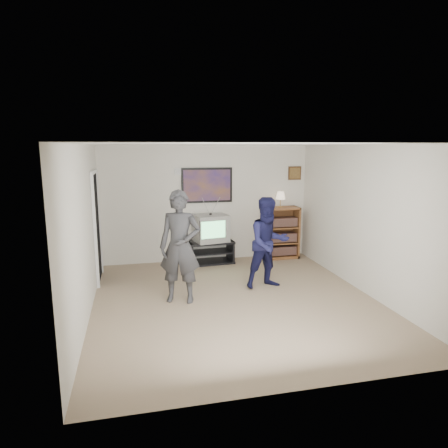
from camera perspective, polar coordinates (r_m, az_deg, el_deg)
name	(u,v)px	position (r m, az deg, el deg)	size (l,w,h in m)	color
room_shell	(231,222)	(6.57, 0.96, 0.36)	(4.51, 5.00, 2.51)	#7B684E
media_stand	(210,252)	(8.60, -1.96, -4.00)	(1.00, 0.60, 0.48)	black
crt_television	(211,228)	(8.48, -1.91, -0.56)	(0.67, 0.57, 0.57)	gray
bookshelf	(282,233)	(9.01, 8.34, -1.22)	(0.70, 0.40, 1.15)	brown
table_lamp	(280,199)	(8.88, 8.07, 3.50)	(0.22, 0.22, 0.35)	beige
person_tall	(180,247)	(6.36, -6.30, -3.25)	(0.66, 0.43, 1.81)	#323235
person_short	(268,243)	(7.03, 6.36, -2.71)	(0.78, 0.61, 1.61)	#171740
controller_left	(180,228)	(6.54, -6.36, -0.60)	(0.03, 0.11, 0.03)	white
controller_right	(267,222)	(7.22, 6.10, 0.32)	(0.04, 0.12, 0.04)	white
poster	(207,185)	(8.58, -2.44, 5.55)	(1.10, 0.03, 0.75)	black
air_vent	(181,172)	(8.48, -6.15, 7.47)	(0.28, 0.02, 0.14)	white
small_picture	(295,173)	(9.14, 10.06, 7.17)	(0.30, 0.03, 0.30)	#472E16
doorway	(96,228)	(7.70, -17.76, -0.49)	(0.03, 0.85, 2.00)	black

